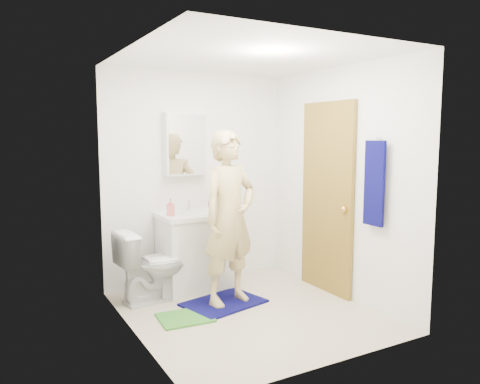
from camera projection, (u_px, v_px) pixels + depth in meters
name	position (u px, v px, depth m)	size (l,w,h in m)	color
floor	(248.00, 313.00, 4.52)	(2.20, 2.40, 0.02)	beige
ceiling	(249.00, 56.00, 4.23)	(2.20, 2.40, 0.02)	white
wall_back	(196.00, 178.00, 5.42)	(2.20, 0.02, 2.40)	white
wall_front	(334.00, 206.00, 3.32)	(2.20, 0.02, 2.40)	white
wall_left	(132.00, 196.00, 3.84)	(0.02, 2.40, 2.40)	white
wall_right	(340.00, 183.00, 4.91)	(0.02, 2.40, 2.40)	white
vanity_cabinet	(195.00, 253.00, 5.19)	(0.75, 0.55, 0.80)	white
countertop	(195.00, 215.00, 5.14)	(0.79, 0.59, 0.05)	white
sink_basin	(195.00, 214.00, 5.14)	(0.40, 0.40, 0.03)	white
faucet	(189.00, 205.00, 5.28)	(0.03, 0.03, 0.12)	silver
medicine_cabinet	(186.00, 144.00, 5.24)	(0.50, 0.12, 0.70)	white
mirror_panel	(188.00, 144.00, 5.19)	(0.46, 0.01, 0.66)	white
door	(327.00, 198.00, 5.04)	(0.05, 0.80, 2.05)	olive
door_knob	(344.00, 209.00, 4.75)	(0.07, 0.07, 0.07)	gold
towel	(374.00, 183.00, 4.37)	(0.03, 0.24, 0.80)	#09084F
towel_hook	(379.00, 138.00, 4.34)	(0.02, 0.02, 0.06)	silver
toilet	(153.00, 265.00, 4.80)	(0.42, 0.74, 0.75)	white
bath_mat	(224.00, 303.00, 4.73)	(0.76, 0.55, 0.02)	#09084F
green_rug	(185.00, 318.00, 4.35)	(0.48, 0.40, 0.02)	#3F9130
soap_dispenser	(171.00, 207.00, 4.94)	(0.08, 0.08, 0.18)	#D36362
toothbrush_cup	(213.00, 205.00, 5.36)	(0.12, 0.12, 0.10)	#7F3B82
man	(229.00, 218.00, 4.63)	(0.63, 0.41, 1.73)	tan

